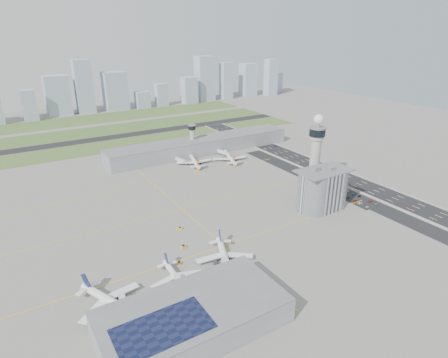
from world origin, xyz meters
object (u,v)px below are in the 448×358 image
car_lot_10 (348,191)px  jet_bridge_near_1 (183,293)px  secondary_tower (192,137)px  car_lot_6 (377,204)px  airplane_near_a (110,297)px  car_lot_1 (360,203)px  airplane_far_b (230,155)px  car_lot_9 (354,194)px  admin_building (322,189)px  car_hw_2 (276,146)px  jet_bridge_near_2 (233,274)px  airplane_near_b (177,275)px  airplane_near_c (225,254)px  car_hw_0 (411,208)px  car_lot_7 (371,201)px  jet_bridge_far_0 (176,160)px  jet_bridge_far_1 (218,152)px  car_hw_4 (237,136)px  tug_3 (180,228)px  car_lot_4 (337,193)px  car_lot_5 (332,191)px  tug_4 (198,170)px  control_tower (316,150)px  car_lot_8 (360,196)px  car_lot_0 (367,207)px  tug_2 (179,262)px  tug_1 (183,246)px  car_lot_2 (355,201)px  tug_5 (230,163)px  tug_0 (148,292)px  car_lot_3 (347,197)px  car_hw_1 (323,169)px

car_lot_10 → jet_bridge_near_1: bearing=107.7°
secondary_tower → car_lot_6: (63.50, -191.15, -18.20)m
airplane_near_a → car_lot_1: bearing=69.6°
airplane_far_b → car_lot_9: 134.01m
airplane_near_a → admin_building: bearing=74.3°
car_lot_9 → car_hw_2: 143.14m
airplane_far_b → jet_bridge_near_2: 199.59m
car_lot_1 → airplane_near_b: bearing=104.8°
airplane_near_c → car_hw_0: (157.49, -14.62, -5.12)m
car_lot_6 → car_lot_7: car_lot_7 is taller
jet_bridge_far_0 → car_lot_6: bearing=17.9°
jet_bridge_far_1 → car_hw_4: 74.60m
tug_3 → car_lot_4: (136.76, -14.44, -0.26)m
car_lot_5 → tug_4: bearing=42.9°
admin_building → car_lot_9: bearing=4.3°
control_tower → car_lot_8: bearing=-55.9°
car_lot_1 → car_hw_0: 36.54m
car_lot_8 → jet_bridge_near_1: bearing=96.1°
tug_4 → car_lot_0: size_ratio=1.03×
jet_bridge_far_0 → tug_2: (-74.21, -164.70, -2.03)m
tug_3 → car_lot_5: (137.04, -8.57, -0.25)m
airplane_far_b → car_lot_1: size_ratio=11.01×
jet_bridge_far_0 → car_lot_5: jet_bridge_far_0 is taller
tug_3 → car_hw_0: (163.47, -63.59, -0.32)m
jet_bridge_far_1 → tug_2: jet_bridge_far_1 is taller
tug_1 → car_lot_9: bearing=-97.9°
jet_bridge_far_1 → car_lot_8: size_ratio=3.92×
car_lot_0 → car_lot_2: bearing=4.0°
secondary_tower → car_lot_2: size_ratio=7.26×
airplane_near_a → tug_5: size_ratio=13.44×
car_lot_0 → tug_0: bearing=98.1°
jet_bridge_near_1 → car_lot_5: size_ratio=3.60×
admin_building → jet_bridge_near_1: 141.07m
jet_bridge_near_2 → tug_5: jet_bridge_near_2 is taller
car_lot_3 → car_hw_1: car_hw_1 is taller
tug_5 → car_lot_9: (47.22, -116.76, -0.33)m
tug_2 → car_lot_1: (155.35, -1.18, -0.18)m
control_tower → car_lot_10: bearing=-43.4°
control_tower → car_lot_1: control_tower is taller
car_lot_2 → car_lot_8: 11.31m
car_lot_4 → car_lot_5: car_lot_5 is taller
car_hw_1 → car_lot_4: bearing=-121.8°
airplane_near_b → tug_3: bearing=155.3°
airplane_near_b → tug_1: size_ratio=10.33×
tug_5 → car_lot_10: size_ratio=0.75×
airplane_near_c → jet_bridge_near_2: (-4.38, -15.80, -2.83)m
tug_5 → jet_bridge_far_0: bearing=-11.3°
airplane_near_c → tug_5: size_ratio=13.23×
car_lot_0 → car_lot_2: (0.35, 12.29, 0.05)m
admin_building → tug_0: (-149.23, -26.55, -14.37)m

